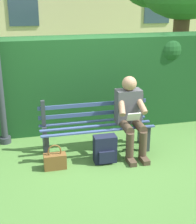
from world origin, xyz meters
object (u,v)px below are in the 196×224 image
object	(u,v)px
park_bench	(96,126)
handbag	(55,161)
person_seated	(131,114)
backpack	(105,149)

from	to	relation	value
park_bench	handbag	bearing A→B (deg)	32.02
person_seated	backpack	bearing A→B (deg)	27.59
backpack	handbag	distance (m)	0.73
backpack	person_seated	bearing A→B (deg)	-152.41
person_seated	handbag	size ratio (longest dim) A/B	3.20
person_seated	backpack	world-z (taller)	person_seated
park_bench	person_seated	xyz separation A→B (m)	(-0.50, 0.16, 0.21)
park_bench	handbag	size ratio (longest dim) A/B	4.66
park_bench	handbag	xyz separation A→B (m)	(0.68, 0.43, -0.29)
person_seated	handbag	distance (m)	1.31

